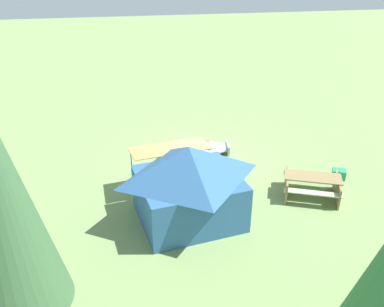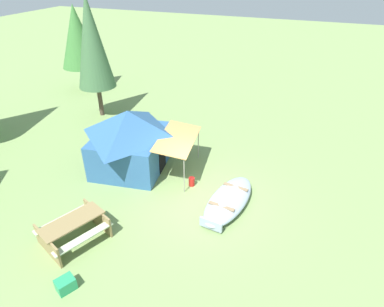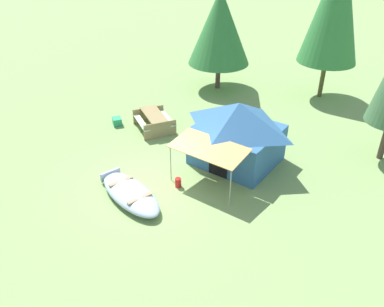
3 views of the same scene
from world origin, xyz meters
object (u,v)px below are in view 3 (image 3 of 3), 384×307
object	(u,v)px
beached_rowboat	(130,193)
picnic_table	(154,119)
pine_tree_back_left	(220,27)
fuel_can	(178,183)
cooler_box	(117,121)
canvas_cabin_tent	(237,132)
pine_tree_far_center	(336,3)

from	to	relation	value
beached_rowboat	picnic_table	distance (m)	5.00
picnic_table	pine_tree_back_left	world-z (taller)	pine_tree_back_left
fuel_can	cooler_box	bearing A→B (deg)	166.02
beached_rowboat	canvas_cabin_tent	world-z (taller)	canvas_cabin_tent
cooler_box	pine_tree_far_center	xyz separation A→B (m)	(4.83, 9.31, 4.42)
fuel_can	pine_tree_far_center	distance (m)	11.53
picnic_table	pine_tree_back_left	xyz separation A→B (m)	(-1.21, 5.56, 2.79)
fuel_can	pine_tree_back_left	distance (m)	9.79
cooler_box	pine_tree_back_left	size ratio (longest dim) A/B	0.09
picnic_table	pine_tree_back_left	bearing A→B (deg)	102.29
cooler_box	pine_tree_back_left	bearing A→B (deg)	87.38
canvas_cabin_tent	fuel_can	world-z (taller)	canvas_cabin_tent
canvas_cabin_tent	fuel_can	xyz separation A→B (m)	(-0.36, -2.70, -1.09)
pine_tree_far_center	cooler_box	bearing A→B (deg)	-117.42
pine_tree_back_left	canvas_cabin_tent	bearing A→B (deg)	-43.25
canvas_cabin_tent	pine_tree_back_left	bearing A→B (deg)	136.75
cooler_box	pine_tree_far_center	world-z (taller)	pine_tree_far_center
canvas_cabin_tent	fuel_can	size ratio (longest dim) A/B	12.78
picnic_table	fuel_can	distance (m)	4.45
pine_tree_back_left	pine_tree_far_center	distance (m)	5.51
fuel_can	pine_tree_far_center	size ratio (longest dim) A/B	0.05
beached_rowboat	pine_tree_far_center	world-z (taller)	pine_tree_far_center
beached_rowboat	fuel_can	xyz separation A→B (m)	(0.63, 1.59, -0.06)
picnic_table	fuel_can	xyz separation A→B (m)	(3.84, -2.23, -0.30)
canvas_cabin_tent	picnic_table	size ratio (longest dim) A/B	1.93
cooler_box	fuel_can	size ratio (longest dim) A/B	1.36
pine_tree_back_left	pine_tree_far_center	world-z (taller)	pine_tree_far_center
picnic_table	fuel_can	size ratio (longest dim) A/B	6.61
canvas_cabin_tent	fuel_can	bearing A→B (deg)	-97.64
canvas_cabin_tent	picnic_table	xyz separation A→B (m)	(-4.21, -0.47, -0.79)
picnic_table	pine_tree_back_left	size ratio (longest dim) A/B	0.43
fuel_can	pine_tree_back_left	world-z (taller)	pine_tree_back_left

